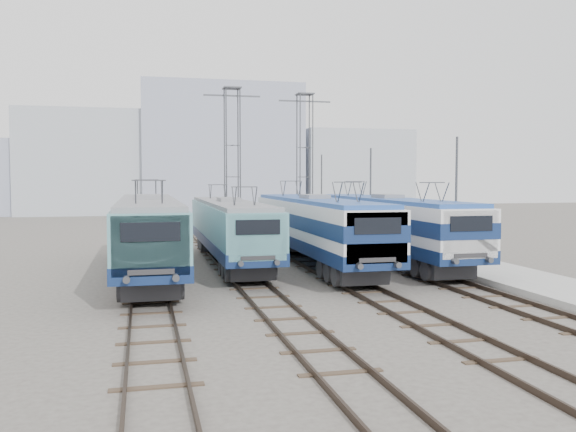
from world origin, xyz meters
The scene contains 14 objects.
ground centered at (0.00, 0.00, 0.00)m, with size 160.00×160.00×0.00m, color #514C47.
platform centered at (10.20, 8.00, 0.15)m, with size 4.00×70.00×0.30m, color #9E9E99.
locomotive_far_left centered at (-6.75, 4.72, 2.35)m, with size 2.99×18.90×3.56m.
locomotive_center_left centered at (-2.25, 7.68, 2.19)m, with size 2.78×17.56×3.31m.
locomotive_center_right centered at (2.25, 5.90, 2.36)m, with size 2.93×18.55×3.49m.
locomotive_far_right centered at (6.75, 6.34, 2.35)m, with size 2.91×18.42×3.46m.
catenary_tower_west centered at (0.00, 22.00, 6.64)m, with size 4.50×1.20×12.00m.
catenary_tower_east centered at (6.50, 24.00, 6.64)m, with size 4.50×1.20×12.00m.
mast_front centered at (8.60, 2.00, 3.50)m, with size 0.12×0.12×7.00m, color #3F4247.
mast_mid centered at (8.60, 14.00, 3.50)m, with size 0.12×0.12×7.00m, color #3F4247.
mast_rear centered at (8.60, 26.00, 3.50)m, with size 0.12×0.12×7.00m, color #3F4247.
building_west centered at (-14.00, 62.00, 7.00)m, with size 18.00×12.00×14.00m, color #9EA6B0.
building_center centered at (4.00, 62.00, 9.00)m, with size 22.00×14.00×18.00m, color #8F96AC.
building_east centered at (24.00, 62.00, 6.00)m, with size 16.00×12.00×12.00m, color #9EA6B0.
Camera 1 is at (-7.02, -26.24, 4.88)m, focal length 38.00 mm.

